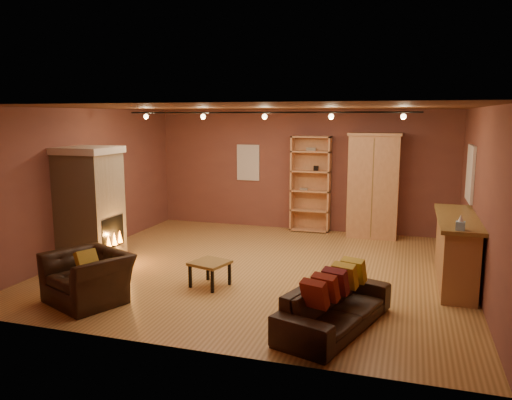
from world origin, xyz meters
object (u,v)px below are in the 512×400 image
(bar_counter, at_px, (456,250))
(loveseat, at_px, (335,298))
(bookcase, at_px, (311,183))
(coffee_table, at_px, (210,265))
(fireplace, at_px, (90,206))
(armchair, at_px, (88,269))
(armoire, at_px, (373,185))

(bar_counter, distance_m, loveseat, 2.79)
(bookcase, bearing_deg, coffee_table, -99.98)
(bar_counter, relative_size, coffee_table, 3.50)
(fireplace, height_order, coffee_table, fireplace)
(loveseat, height_order, armchair, armchair)
(loveseat, xyz_separation_m, armchair, (-3.54, -0.15, 0.09))
(armchair, bearing_deg, loveseat, 26.47)
(armoire, relative_size, coffee_table, 3.52)
(fireplace, distance_m, armoire, 5.92)
(armchair, bearing_deg, bar_counter, 49.56)
(loveseat, distance_m, armchair, 3.54)
(bookcase, relative_size, coffee_table, 3.38)
(armoire, bearing_deg, armchair, -124.44)
(armchair, bearing_deg, coffee_table, 62.59)
(armoire, bearing_deg, bookcase, 172.97)
(armoire, xyz_separation_m, armchair, (-3.60, -5.26, -0.67))
(armchair, distance_m, coffee_table, 1.83)
(armchair, relative_size, coffee_table, 1.99)
(armoire, relative_size, armchair, 1.77)
(armoire, relative_size, bar_counter, 1.01)
(bar_counter, height_order, armchair, bar_counter)
(fireplace, distance_m, armchair, 2.12)
(fireplace, relative_size, bar_counter, 0.93)
(bookcase, height_order, bar_counter, bookcase)
(bar_counter, xyz_separation_m, loveseat, (-1.58, -2.29, -0.16))
(bookcase, distance_m, coffee_table, 4.43)
(armchair, bearing_deg, fireplace, 147.55)
(bookcase, distance_m, armchair, 5.89)
(fireplace, relative_size, bookcase, 0.96)
(fireplace, relative_size, armchair, 1.63)
(fireplace, relative_size, armoire, 0.92)
(loveseat, bearing_deg, armchair, 110.12)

